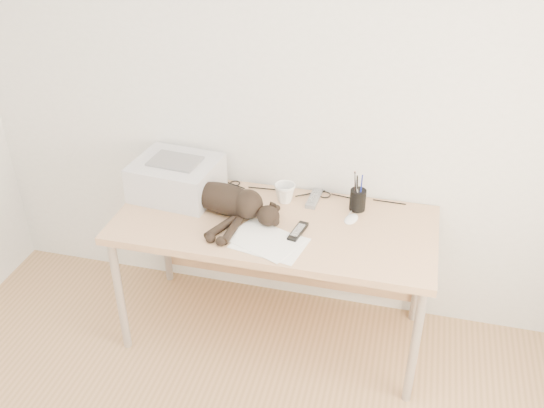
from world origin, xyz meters
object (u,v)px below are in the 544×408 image
(mug, at_px, (285,193))
(pen_cup, at_px, (358,199))
(desk, at_px, (278,234))
(mouse, at_px, (351,217))
(printer, at_px, (177,178))
(cat, at_px, (220,200))

(mug, bearing_deg, pen_cup, 2.28)
(desk, xyz_separation_m, mouse, (0.37, 0.02, 0.15))
(pen_cup, xyz_separation_m, mouse, (-0.02, -0.11, -0.04))
(pen_cup, bearing_deg, mug, -177.72)
(printer, bearing_deg, mouse, -1.91)
(cat, height_order, pen_cup, pen_cup)
(printer, height_order, mouse, printer)
(pen_cup, bearing_deg, cat, -163.47)
(mug, bearing_deg, printer, -173.93)
(desk, distance_m, cat, 0.36)
(mug, height_order, pen_cup, pen_cup)
(cat, xyz_separation_m, pen_cup, (0.67, 0.20, -0.01))
(pen_cup, distance_m, mouse, 0.12)
(cat, bearing_deg, mug, 43.96)
(printer, height_order, pen_cup, pen_cup)
(mug, bearing_deg, desk, -93.84)
(mouse, bearing_deg, pen_cup, 100.22)
(cat, distance_m, mug, 0.35)
(desk, distance_m, mouse, 0.40)
(mouse, bearing_deg, mug, -175.96)
(printer, distance_m, cat, 0.31)
(cat, relative_size, pen_cup, 3.44)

